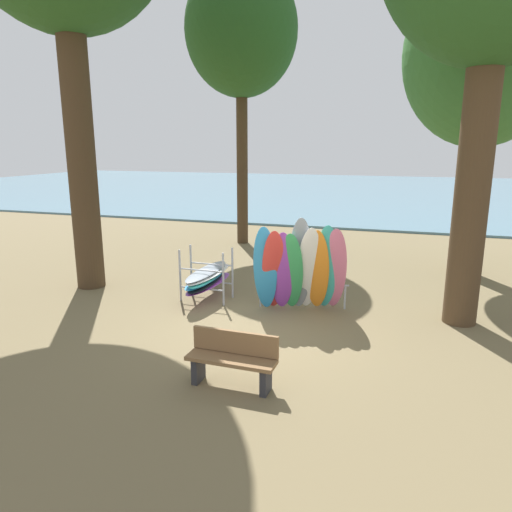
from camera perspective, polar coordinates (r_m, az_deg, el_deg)
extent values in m
plane|color=brown|center=(9.82, 1.36, -8.54)|extent=(80.00, 80.00, 0.00)
cube|color=slate|center=(38.83, 14.08, 7.62)|extent=(80.00, 36.00, 0.10)
cylinder|color=#42301E|center=(12.75, -20.48, 12.92)|extent=(0.70, 0.70, 7.49)
cylinder|color=#4C3823|center=(10.34, 24.79, 8.86)|extent=(0.67, 0.67, 6.14)
cylinder|color=brown|center=(14.67, 24.52, 6.95)|extent=(0.62, 0.62, 4.66)
ellipsoid|color=#387033|center=(14.79, 25.98, 21.18)|extent=(4.24, 4.24, 4.88)
cylinder|color=#42301E|center=(17.67, -1.68, 11.62)|extent=(0.41, 0.41, 6.26)
ellipsoid|color=#234C1E|center=(18.08, -1.78, 25.60)|extent=(3.91, 3.91, 4.50)
ellipsoid|color=#2D8ED1|center=(10.33, 1.12, -1.56)|extent=(0.64, 0.78, 2.00)
ellipsoid|color=red|center=(10.35, 2.16, -1.76)|extent=(0.74, 0.96, 1.93)
ellipsoid|color=purple|center=(10.36, 3.21, -1.86)|extent=(0.70, 0.88, 1.89)
ellipsoid|color=#339E56|center=(10.37, 4.26, -1.92)|extent=(0.64, 0.88, 1.87)
ellipsoid|color=gray|center=(10.34, 5.32, -1.03)|extent=(0.70, 0.93, 2.20)
ellipsoid|color=white|center=(10.39, 6.35, -1.57)|extent=(0.76, 1.00, 2.00)
ellipsoid|color=orange|center=(10.41, 7.38, -1.73)|extent=(0.62, 0.87, 1.94)
ellipsoid|color=#38B2AD|center=(10.42, 8.43, -1.43)|extent=(0.68, 0.96, 2.05)
ellipsoid|color=pink|center=(10.46, 9.45, -1.62)|extent=(0.66, 0.97, 1.98)
cylinder|color=#9EA0A5|center=(10.91, 0.53, -4.73)|extent=(0.04, 0.04, 0.55)
cylinder|color=#9EA0A5|center=(10.94, 10.67, -4.92)|extent=(0.04, 0.04, 0.55)
cylinder|color=#9EA0A5|center=(10.80, 5.64, -3.46)|extent=(2.04, 0.51, 0.04)
cylinder|color=#9EA0A5|center=(11.35, -9.13, -2.34)|extent=(0.05, 0.05, 1.25)
cylinder|color=#9EA0A5|center=(10.91, -3.97, -2.84)|extent=(0.05, 0.05, 1.25)
cylinder|color=#9EA0A5|center=(11.87, -7.83, -1.60)|extent=(0.05, 0.05, 1.25)
cylinder|color=#9EA0A5|center=(11.45, -2.86, -2.05)|extent=(0.05, 0.05, 1.25)
cylinder|color=#9EA0A5|center=(11.20, -6.56, -3.94)|extent=(1.10, 0.04, 0.04)
cylinder|color=#9EA0A5|center=(11.07, -6.63, -1.72)|extent=(1.10, 0.04, 0.04)
cylinder|color=#9EA0A5|center=(11.72, -5.36, -3.12)|extent=(1.10, 0.04, 0.04)
cylinder|color=#9EA0A5|center=(11.61, -5.41, -0.99)|extent=(1.10, 0.04, 0.04)
ellipsoid|color=purple|center=(11.43, -5.71, -3.31)|extent=(0.61, 2.12, 0.06)
ellipsoid|color=black|center=(11.43, -5.97, -3.00)|extent=(0.63, 2.13, 0.06)
ellipsoid|color=#2D8ED1|center=(11.42, -6.07, -2.70)|extent=(0.52, 2.10, 0.06)
ellipsoid|color=#38B2AD|center=(11.39, -5.88, -2.43)|extent=(0.64, 2.13, 0.06)
ellipsoid|color=white|center=(11.36, -5.71, -2.16)|extent=(0.58, 2.12, 0.06)
ellipsoid|color=gray|center=(11.36, -5.98, -1.84)|extent=(0.51, 2.10, 0.06)
cube|color=#2D2D33|center=(7.71, -6.97, -13.34)|extent=(0.11, 0.32, 0.42)
cube|color=#2D2D33|center=(7.34, 1.19, -14.72)|extent=(0.11, 0.32, 0.42)
cube|color=olive|center=(7.40, -3.03, -12.39)|extent=(1.41, 0.43, 0.06)
cube|color=olive|center=(7.46, -2.52, -10.31)|extent=(1.40, 0.09, 0.36)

